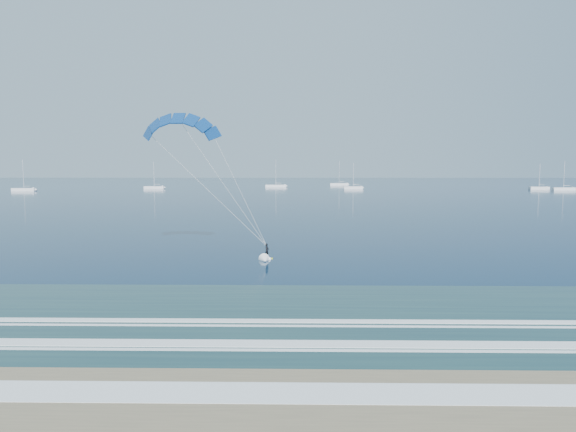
% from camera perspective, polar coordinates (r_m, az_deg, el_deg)
% --- Properties ---
extents(ground, '(900.00, 900.00, 0.00)m').
position_cam_1_polar(ground, '(22.56, 3.25, -18.77)').
color(ground, '#07263E').
rests_on(ground, ground).
extents(kitesurfer_rig, '(14.16, 4.60, 15.50)m').
position_cam_1_polar(kitesurfer_rig, '(50.72, -7.64, 4.13)').
color(kitesurfer_rig, '#CCD919').
rests_on(kitesurfer_rig, ground).
extents(sailboat_0, '(9.05, 2.40, 12.26)m').
position_cam_1_polar(sailboat_0, '(227.51, -27.28, 2.64)').
color(sailboat_0, silver).
rests_on(sailboat_0, ground).
extents(sailboat_1, '(8.59, 2.40, 11.81)m').
position_cam_1_polar(sailboat_1, '(230.64, -14.64, 3.09)').
color(sailboat_1, silver).
rests_on(sailboat_1, ground).
extents(sailboat_2, '(9.75, 2.40, 13.00)m').
position_cam_1_polar(sailboat_2, '(242.66, -1.36, 3.37)').
color(sailboat_2, silver).
rests_on(sailboat_2, ground).
extents(sailboat_3, '(7.99, 2.40, 11.18)m').
position_cam_1_polar(sailboat_3, '(223.23, 7.26, 3.15)').
color(sailboat_3, silver).
rests_on(sailboat_3, ground).
extents(sailboat_4, '(9.41, 2.40, 12.70)m').
position_cam_1_polar(sailboat_4, '(268.61, 5.71, 3.54)').
color(sailboat_4, silver).
rests_on(sailboat_4, ground).
extents(sailboat_5, '(7.99, 2.40, 11.01)m').
position_cam_1_polar(sailboat_5, '(242.35, 26.12, 2.82)').
color(sailboat_5, silver).
rests_on(sailboat_5, ground).
extents(sailboat_6, '(8.80, 2.40, 11.91)m').
position_cam_1_polar(sailboat_6, '(237.42, 28.28, 2.69)').
color(sailboat_6, silver).
rests_on(sailboat_6, ground).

